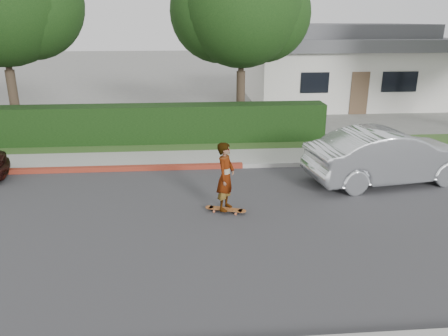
{
  "coord_description": "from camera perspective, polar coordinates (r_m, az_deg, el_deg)",
  "views": [
    {
      "loc": [
        -0.66,
        -9.13,
        4.54
      ],
      "look_at": [
        0.17,
        1.2,
        1.0
      ],
      "focal_mm": 35.0,
      "sensor_mm": 36.0,
      "label": 1
    }
  ],
  "objects": [
    {
      "name": "ground",
      "position": [
        10.22,
        -0.44,
        -7.52
      ],
      "size": [
        120.0,
        120.0,
        0.0
      ],
      "primitive_type": "plane",
      "color": "slate",
      "rests_on": "ground"
    },
    {
      "name": "road",
      "position": [
        10.22,
        -0.44,
        -7.5
      ],
      "size": [
        60.0,
        8.0,
        0.01
      ],
      "primitive_type": "cube",
      "color": "#2D2D30",
      "rests_on": "ground"
    },
    {
      "name": "curb_far",
      "position": [
        13.98,
        -1.66,
        0.22
      ],
      "size": [
        60.0,
        0.2,
        0.15
      ],
      "primitive_type": "cube",
      "color": "#9E9E99",
      "rests_on": "ground"
    },
    {
      "name": "curb_red_section",
      "position": [
        14.62,
        -21.63,
        -0.28
      ],
      "size": [
        12.0,
        0.21,
        0.15
      ],
      "primitive_type": "cube",
      "color": "maroon",
      "rests_on": "ground"
    },
    {
      "name": "sidewalk_far",
      "position": [
        14.84,
        -1.85,
        1.28
      ],
      "size": [
        60.0,
        1.6,
        0.12
      ],
      "primitive_type": "cube",
      "color": "gray",
      "rests_on": "ground"
    },
    {
      "name": "planting_strip",
      "position": [
        16.37,
        -2.13,
        2.93
      ],
      "size": [
        60.0,
        1.6,
        0.1
      ],
      "primitive_type": "cube",
      "color": "#2D4C1E",
      "rests_on": "ground"
    },
    {
      "name": "hedge",
      "position": [
        16.93,
        -12.49,
        5.47
      ],
      "size": [
        15.0,
        1.0,
        1.5
      ],
      "primitive_type": "cube",
      "color": "black",
      "rests_on": "ground"
    },
    {
      "name": "tree_center",
      "position": [
        18.45,
        2.2,
        19.98
      ],
      "size": [
        5.66,
        4.84,
        7.44
      ],
      "color": "#33261C",
      "rests_on": "ground"
    },
    {
      "name": "house",
      "position": [
        26.69,
        14.73,
        13.01
      ],
      "size": [
        10.6,
        8.6,
        4.3
      ],
      "color": "beige",
      "rests_on": "ground"
    },
    {
      "name": "skateboard",
      "position": [
        10.83,
        0.21,
        -5.41
      ],
      "size": [
        1.04,
        0.54,
        0.1
      ],
      "rotation": [
        0.0,
        0.0,
        -0.35
      ],
      "color": "#DA693C",
      "rests_on": "ground"
    },
    {
      "name": "skateboarder",
      "position": [
        10.5,
        0.22,
        -1.12
      ],
      "size": [
        0.63,
        0.73,
        1.69
      ],
      "primitive_type": "imported",
      "rotation": [
        0.0,
        0.0,
        1.13
      ],
      "color": "white",
      "rests_on": "skateboard"
    },
    {
      "name": "car_silver",
      "position": [
        13.5,
        20.8,
        1.47
      ],
      "size": [
        5.0,
        2.4,
        1.58
      ],
      "primitive_type": "imported",
      "rotation": [
        0.0,
        0.0,
        1.73
      ],
      "color": "silver",
      "rests_on": "ground"
    }
  ]
}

